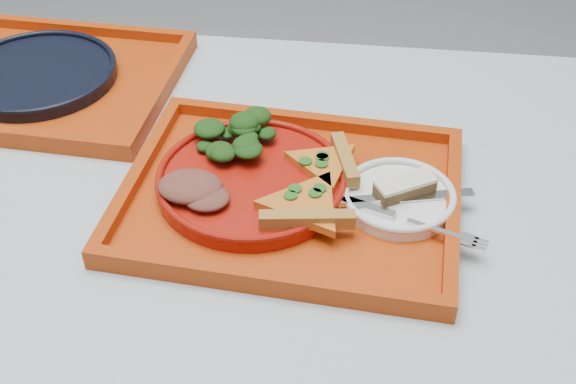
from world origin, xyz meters
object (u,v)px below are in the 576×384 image
object	(u,v)px
tray_main	(291,198)
tray_far	(40,82)
dinner_plate	(252,182)
navy_plate	(38,75)
dessert_bar	(405,187)

from	to	relation	value
tray_main	tray_far	size ratio (longest dim) A/B	1.00
tray_main	dinner_plate	size ratio (longest dim) A/B	1.73
navy_plate	tray_main	bearing A→B (deg)	-28.20
tray_far	tray_main	bearing A→B (deg)	-25.02
dinner_plate	navy_plate	bearing A→B (deg)	149.67
tray_main	dessert_bar	distance (m)	0.16
navy_plate	dessert_bar	bearing A→B (deg)	-21.45
tray_main	navy_plate	world-z (taller)	navy_plate
tray_far	dessert_bar	size ratio (longest dim) A/B	5.28
dinner_plate	tray_main	bearing A→B (deg)	-10.30
dinner_plate	tray_far	bearing A→B (deg)	149.67
tray_main	dessert_bar	bearing A→B (deg)	6.22
navy_plate	tray_far	bearing A→B (deg)	90.00
tray_main	dinner_plate	distance (m)	0.06
navy_plate	dessert_bar	world-z (taller)	dessert_bar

